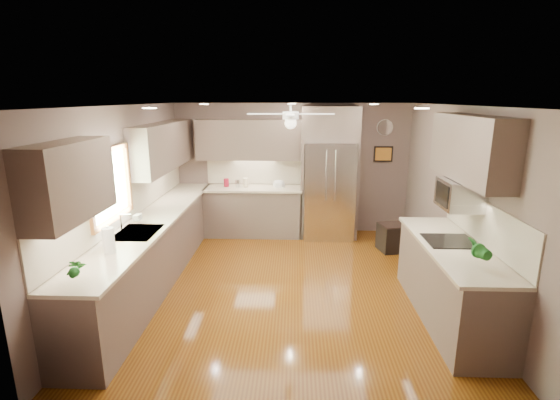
# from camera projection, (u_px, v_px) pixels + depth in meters

# --- Properties ---
(floor) EXTENTS (5.00, 5.00, 0.00)m
(floor) POSITION_uv_depth(u_px,v_px,m) (289.00, 285.00, 5.78)
(floor) COLOR #51280A
(floor) RESTS_ON ground
(ceiling) EXTENTS (5.00, 5.00, 0.00)m
(ceiling) POSITION_uv_depth(u_px,v_px,m) (290.00, 105.00, 5.17)
(ceiling) COLOR white
(ceiling) RESTS_ON ground
(wall_back) EXTENTS (4.50, 0.00, 4.50)m
(wall_back) POSITION_uv_depth(u_px,v_px,m) (292.00, 169.00, 7.90)
(wall_back) COLOR brown
(wall_back) RESTS_ON ground
(wall_front) EXTENTS (4.50, 0.00, 4.50)m
(wall_front) POSITION_uv_depth(u_px,v_px,m) (285.00, 282.00, 3.05)
(wall_front) COLOR brown
(wall_front) RESTS_ON ground
(wall_left) EXTENTS (0.00, 5.00, 5.00)m
(wall_left) POSITION_uv_depth(u_px,v_px,m) (126.00, 199.00, 5.56)
(wall_left) COLOR brown
(wall_left) RESTS_ON ground
(wall_right) EXTENTS (0.00, 5.00, 5.00)m
(wall_right) POSITION_uv_depth(u_px,v_px,m) (459.00, 202.00, 5.39)
(wall_right) COLOR brown
(wall_right) RESTS_ON ground
(canister_a) EXTENTS (0.11, 0.11, 0.15)m
(canister_a) POSITION_uv_depth(u_px,v_px,m) (226.00, 183.00, 7.74)
(canister_a) COLOR maroon
(canister_a) RESTS_ON back_run
(canister_b) EXTENTS (0.12, 0.12, 0.15)m
(canister_b) POSITION_uv_depth(u_px,v_px,m) (238.00, 184.00, 7.70)
(canister_b) COLOR silver
(canister_b) RESTS_ON back_run
(canister_c) EXTENTS (0.11, 0.11, 0.16)m
(canister_c) POSITION_uv_depth(u_px,v_px,m) (246.00, 182.00, 7.71)
(canister_c) COLOR beige
(canister_c) RESTS_ON back_run
(soap_bottle) EXTENTS (0.09, 0.09, 0.18)m
(soap_bottle) POSITION_uv_depth(u_px,v_px,m) (138.00, 217.00, 5.49)
(soap_bottle) COLOR white
(soap_bottle) RESTS_ON left_run
(potted_plant_left) EXTENTS (0.19, 0.15, 0.31)m
(potted_plant_left) POSITION_uv_depth(u_px,v_px,m) (73.00, 269.00, 3.67)
(potted_plant_left) COLOR #1B5E1E
(potted_plant_left) RESTS_ON left_run
(potted_plant_right) EXTENTS (0.22, 0.19, 0.35)m
(potted_plant_right) POSITION_uv_depth(u_px,v_px,m) (477.00, 249.00, 4.07)
(potted_plant_right) COLOR #1B5E1E
(potted_plant_right) RESTS_ON right_run
(bowl) EXTENTS (0.25, 0.25, 0.06)m
(bowl) POSITION_uv_depth(u_px,v_px,m) (279.00, 186.00, 7.67)
(bowl) COLOR beige
(bowl) RESTS_ON back_run
(left_run) EXTENTS (0.65, 4.70, 1.45)m
(left_run) POSITION_uv_depth(u_px,v_px,m) (155.00, 248.00, 5.88)
(left_run) COLOR brown
(left_run) RESTS_ON ground
(back_run) EXTENTS (1.85, 0.65, 1.45)m
(back_run) POSITION_uv_depth(u_px,v_px,m) (254.00, 210.00, 7.82)
(back_run) COLOR brown
(back_run) RESTS_ON ground
(uppers) EXTENTS (4.50, 4.70, 0.95)m
(uppers) POSITION_uv_depth(u_px,v_px,m) (241.00, 148.00, 6.04)
(uppers) COLOR brown
(uppers) RESTS_ON wall_left
(window) EXTENTS (0.05, 1.12, 0.92)m
(window) POSITION_uv_depth(u_px,v_px,m) (110.00, 185.00, 5.00)
(window) COLOR #BFF2B2
(window) RESTS_ON wall_left
(sink) EXTENTS (0.50, 0.70, 0.32)m
(sink) POSITION_uv_depth(u_px,v_px,m) (137.00, 235.00, 5.14)
(sink) COLOR silver
(sink) RESTS_ON left_run
(refrigerator) EXTENTS (1.06, 0.75, 2.45)m
(refrigerator) POSITION_uv_depth(u_px,v_px,m) (329.00, 175.00, 7.55)
(refrigerator) COLOR silver
(refrigerator) RESTS_ON ground
(right_run) EXTENTS (0.70, 2.20, 1.45)m
(right_run) POSITION_uv_depth(u_px,v_px,m) (451.00, 280.00, 4.82)
(right_run) COLOR brown
(right_run) RESTS_ON ground
(microwave) EXTENTS (0.43, 0.55, 0.34)m
(microwave) POSITION_uv_depth(u_px,v_px,m) (460.00, 194.00, 4.81)
(microwave) COLOR silver
(microwave) RESTS_ON wall_right
(ceiling_fan) EXTENTS (1.18, 1.18, 0.32)m
(ceiling_fan) POSITION_uv_depth(u_px,v_px,m) (291.00, 118.00, 5.50)
(ceiling_fan) COLOR white
(ceiling_fan) RESTS_ON ceiling
(recessed_lights) EXTENTS (2.84, 3.14, 0.01)m
(recessed_lights) POSITION_uv_depth(u_px,v_px,m) (288.00, 105.00, 5.56)
(recessed_lights) COLOR white
(recessed_lights) RESTS_ON ceiling
(wall_clock) EXTENTS (0.30, 0.03, 0.30)m
(wall_clock) POSITION_uv_depth(u_px,v_px,m) (385.00, 127.00, 7.62)
(wall_clock) COLOR white
(wall_clock) RESTS_ON wall_back
(framed_print) EXTENTS (0.36, 0.03, 0.30)m
(framed_print) POSITION_uv_depth(u_px,v_px,m) (383.00, 154.00, 7.74)
(framed_print) COLOR black
(framed_print) RESTS_ON wall_back
(stool) EXTENTS (0.51, 0.51, 0.49)m
(stool) POSITION_uv_depth(u_px,v_px,m) (392.00, 237.00, 7.04)
(stool) COLOR black
(stool) RESTS_ON ground
(paper_towel) EXTENTS (0.13, 0.13, 0.32)m
(paper_towel) POSITION_uv_depth(u_px,v_px,m) (109.00, 241.00, 4.42)
(paper_towel) COLOR white
(paper_towel) RESTS_ON left_run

